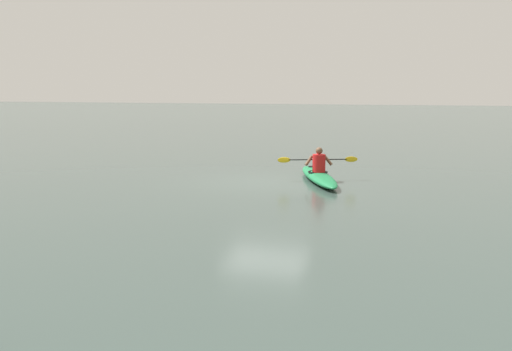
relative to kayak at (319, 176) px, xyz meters
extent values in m
plane|color=#384742|center=(1.47, 0.67, -0.14)|extent=(160.00, 160.00, 0.00)
ellipsoid|color=#19723F|center=(0.00, 0.00, 0.00)|extent=(2.24, 4.30, 0.28)
torus|color=black|center=(0.04, -0.11, 0.12)|extent=(0.79, 0.79, 0.04)
cylinder|color=black|center=(0.48, -1.21, 0.13)|extent=(0.18, 0.18, 0.02)
cylinder|color=red|center=(-0.01, 0.03, 0.41)|extent=(0.39, 0.39, 0.54)
sphere|color=brown|center=(-0.01, 0.03, 0.79)|extent=(0.21, 0.21, 0.21)
cylinder|color=black|center=(0.06, -0.16, 0.50)|extent=(1.95, 0.80, 0.03)
ellipsoid|color=gold|center=(1.03, 0.23, 0.50)|extent=(0.39, 0.18, 0.17)
ellipsoid|color=gold|center=(-0.91, -0.54, 0.50)|extent=(0.39, 0.18, 0.17)
cylinder|color=brown|center=(0.29, 0.06, 0.48)|extent=(0.24, 0.26, 0.34)
cylinder|color=brown|center=(-0.26, -0.15, 0.48)|extent=(0.32, 0.16, 0.34)
camera|label=1|loc=(-3.35, 17.74, 2.70)|focal=41.95mm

